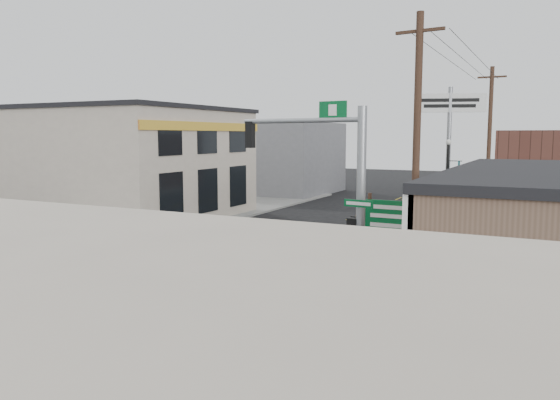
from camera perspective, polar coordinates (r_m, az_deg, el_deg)
The scene contains 18 objects.
ground at distance 18.11m, azimuth -13.96°, elevation -10.38°, with size 140.00×140.00×0.00m, color black.
sidewalk_right at distance 26.73m, azimuth 21.02°, elevation -4.93°, with size 6.00×38.00×0.13m, color slate.
sidewalk_left at distance 33.50m, azimuth -11.31°, elevation -2.31°, with size 6.00×38.00×0.13m, color slate.
center_line at distance 24.53m, azimuth -1.72°, elevation -5.64°, with size 0.12×56.00×0.01m, color gold.
crosswalk at distance 18.40m, azimuth -13.14°, elevation -10.06°, with size 11.00×2.20×0.01m, color silver.
left_building at distance 36.47m, azimuth -15.45°, elevation 3.58°, with size 12.00×12.00×6.80m, color #BBAE9C.
bldg_distant_left at distance 50.38m, azimuth 0.13°, elevation 4.41°, with size 9.00×10.00×6.40m, color slate.
traffic_signal_pole at distance 16.93m, azimuth 6.10°, elevation 1.80°, with size 4.89×0.38×6.20m.
guide_sign at distance 19.64m, azimuth 11.29°, elevation -2.62°, with size 1.77×0.14×3.10m.
fire_hydrant at distance 20.89m, azimuth 12.11°, elevation -6.51°, with size 0.23×0.23×0.74m.
ped_crossing_sign at distance 23.58m, azimuth 13.92°, elevation -1.00°, with size 1.17×0.08×3.02m.
lamp_post at distance 27.11m, azimuth 17.19°, elevation 1.67°, with size 0.64×0.51×4.95m.
dance_center_sign at distance 29.48m, azimuth 17.27°, elevation 7.44°, with size 3.58×0.22×7.60m.
bare_tree at distance 16.99m, azimuth 20.19°, elevation 0.96°, with size 2.26×2.26×4.51m.
shrub_front at distance 18.31m, azimuth 23.68°, elevation -8.57°, with size 1.29×1.29×0.97m, color #1F3914.
shrub_back at distance 19.60m, azimuth 22.84°, elevation -7.91°, with size 0.96×0.96×0.72m, color black.
utility_pole_near at distance 17.76m, azimuth 14.05°, elevation 4.71°, with size 1.55×0.23×8.92m.
utility_pole_far at distance 33.86m, azimuth 21.00°, elevation 5.46°, with size 1.57×0.24×9.04m.
Camera 1 is at (11.33, -13.11, 5.28)m, focal length 35.00 mm.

